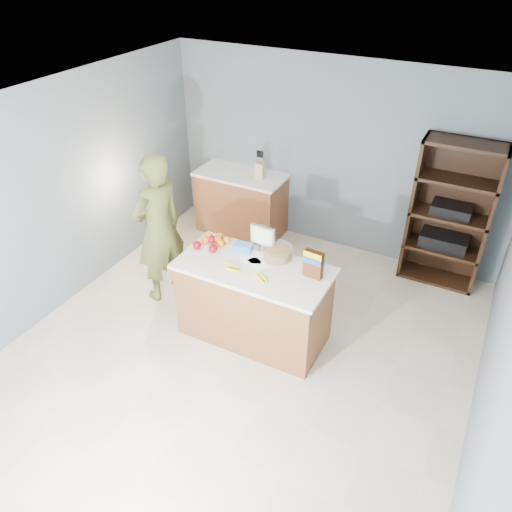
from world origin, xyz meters
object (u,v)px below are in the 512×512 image
at_px(counter_peninsula, 254,305).
at_px(cereal_box, 313,262).
at_px(tv, 263,237).
at_px(person, 159,229).
at_px(shelving_unit, 450,216).

bearing_deg(counter_peninsula, cereal_box, 11.51).
bearing_deg(tv, person, -173.24).
xyz_separation_m(counter_peninsula, tv, (-0.06, 0.32, 0.64)).
bearing_deg(shelving_unit, person, -146.61).
bearing_deg(shelving_unit, counter_peninsula, -127.11).
xyz_separation_m(counter_peninsula, cereal_box, (0.58, 0.12, 0.65)).
relative_size(counter_peninsula, person, 0.87).
relative_size(counter_peninsula, shelving_unit, 0.87).
relative_size(shelving_unit, cereal_box, 6.27).
distance_m(shelving_unit, person, 3.41).
xyz_separation_m(counter_peninsula, person, (-1.30, 0.17, 0.48)).
height_order(shelving_unit, person, shelving_unit).
distance_m(counter_peninsula, person, 1.39).
bearing_deg(cereal_box, person, 178.32).
bearing_deg(tv, counter_peninsula, -78.68).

